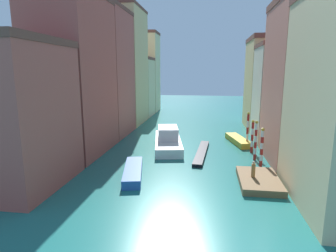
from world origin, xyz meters
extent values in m
plane|color=#1E6B66|center=(0.00, 24.50, 0.00)|extent=(154.00, 154.00, 0.00)
cube|color=#B25147|center=(-13.49, 2.61, 6.24)|extent=(7.14, 9.60, 12.48)
cube|color=brown|center=(-13.49, 2.61, 12.80)|extent=(7.28, 9.79, 0.64)
cube|color=#B25147|center=(-13.49, 13.52, 9.47)|extent=(7.14, 11.36, 18.93)
cube|color=#B25147|center=(-13.49, 24.24, 9.66)|extent=(7.14, 9.72, 19.33)
cube|color=brown|center=(-13.49, 24.24, 19.61)|extent=(7.28, 9.91, 0.56)
cube|color=#DBB77A|center=(-13.49, 34.84, 10.85)|extent=(7.14, 10.83, 21.70)
cube|color=brown|center=(-13.49, 34.84, 21.97)|extent=(7.28, 11.05, 0.53)
cube|color=beige|center=(-13.49, 44.24, 6.37)|extent=(7.14, 7.60, 12.74)
cube|color=brown|center=(-13.49, 44.24, 13.07)|extent=(7.28, 7.75, 0.65)
cube|color=beige|center=(-13.49, 52.08, 9.63)|extent=(7.14, 7.11, 19.26)
cube|color=brown|center=(-13.49, 52.08, 19.61)|extent=(7.28, 7.25, 0.70)
cube|color=#C6705B|center=(13.49, 13.70, 8.67)|extent=(7.14, 10.59, 17.34)
cube|color=beige|center=(13.49, 23.50, 6.82)|extent=(7.14, 7.81, 13.65)
cube|color=brown|center=(13.49, 23.50, 13.93)|extent=(7.28, 7.97, 0.56)
cube|color=#DBB77A|center=(13.49, 33.05, 7.71)|extent=(7.14, 10.47, 15.42)
cube|color=brown|center=(13.49, 33.05, 15.81)|extent=(7.28, 10.68, 0.77)
cube|color=brown|center=(7.82, 6.01, 0.30)|extent=(3.61, 6.00, 0.60)
cylinder|color=olive|center=(7.28, 6.07, 1.23)|extent=(0.36, 0.36, 1.25)
sphere|color=tan|center=(7.28, 6.07, 1.98)|extent=(0.26, 0.26, 0.26)
cylinder|color=red|center=(8.86, 11.01, 0.33)|extent=(0.34, 0.34, 0.67)
cylinder|color=white|center=(8.86, 11.01, 1.00)|extent=(0.34, 0.34, 0.67)
cylinder|color=red|center=(8.86, 11.01, 1.67)|extent=(0.34, 0.34, 0.67)
cylinder|color=white|center=(8.86, 11.01, 2.33)|extent=(0.34, 0.34, 0.67)
cylinder|color=red|center=(8.86, 11.01, 3.00)|extent=(0.34, 0.34, 0.67)
cylinder|color=white|center=(8.86, 11.01, 3.66)|extent=(0.34, 0.34, 0.67)
sphere|color=gold|center=(8.86, 11.01, 4.13)|extent=(0.37, 0.37, 0.37)
cylinder|color=red|center=(8.54, 13.21, 0.37)|extent=(0.32, 0.32, 0.73)
cylinder|color=white|center=(8.54, 13.21, 1.10)|extent=(0.32, 0.32, 0.73)
cylinder|color=red|center=(8.54, 13.21, 1.83)|extent=(0.32, 0.32, 0.73)
cylinder|color=white|center=(8.54, 13.21, 2.56)|extent=(0.32, 0.32, 0.73)
cylinder|color=red|center=(8.54, 13.21, 3.29)|extent=(0.32, 0.32, 0.73)
cylinder|color=white|center=(8.54, 13.21, 4.03)|extent=(0.32, 0.32, 0.73)
sphere|color=gold|center=(8.54, 13.21, 4.52)|extent=(0.35, 0.35, 0.35)
cylinder|color=red|center=(8.63, 16.26, 0.40)|extent=(0.32, 0.32, 0.79)
cylinder|color=white|center=(8.63, 16.26, 1.19)|extent=(0.32, 0.32, 0.79)
cylinder|color=red|center=(8.63, 16.26, 1.99)|extent=(0.32, 0.32, 0.79)
cylinder|color=white|center=(8.63, 16.26, 2.78)|extent=(0.32, 0.32, 0.79)
cylinder|color=red|center=(8.63, 16.26, 3.58)|extent=(0.32, 0.32, 0.79)
sphere|color=gold|center=(8.63, 16.26, 4.10)|extent=(0.35, 0.35, 0.35)
cylinder|color=red|center=(8.43, 19.24, 0.45)|extent=(0.31, 0.31, 0.91)
cylinder|color=white|center=(8.43, 19.24, 1.36)|extent=(0.31, 0.31, 0.91)
cylinder|color=red|center=(8.43, 19.24, 2.27)|extent=(0.31, 0.31, 0.91)
cylinder|color=white|center=(8.43, 19.24, 3.18)|extent=(0.31, 0.31, 0.91)
cylinder|color=red|center=(8.43, 19.24, 4.09)|extent=(0.31, 0.31, 0.91)
sphere|color=gold|center=(8.43, 19.24, 4.66)|extent=(0.34, 0.34, 0.34)
cube|color=white|center=(-2.38, 17.55, 0.58)|extent=(5.34, 11.71, 1.16)
cube|color=silver|center=(-2.38, 17.55, 1.98)|extent=(3.34, 4.69, 1.64)
cube|color=black|center=(2.31, 14.73, 0.20)|extent=(1.85, 10.60, 0.40)
cube|color=#234C93|center=(-4.29, 6.29, 0.43)|extent=(3.16, 7.38, 0.85)
cube|color=gold|center=(7.42, 21.03, 0.41)|extent=(3.35, 7.21, 0.81)
camera|label=1|loc=(2.94, -19.46, 10.29)|focal=29.91mm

